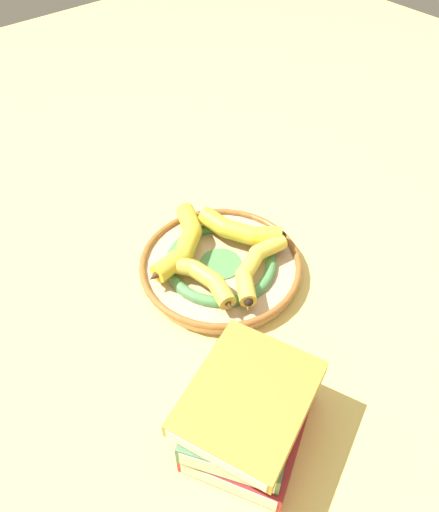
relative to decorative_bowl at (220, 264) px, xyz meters
The scene contains 7 objects.
ground_plane 0.03m from the decorative_bowl, behind, with size 2.80×2.80×0.00m, color #E5CC6B.
decorative_bowl is the anchor object (origin of this frame).
banana_a 0.08m from the decorative_bowl, 114.83° to the left, with size 0.18×0.10×0.03m.
banana_b 0.08m from the decorative_bowl, 26.01° to the left, with size 0.07×0.17×0.03m.
banana_c 0.08m from the decorative_bowl, 56.49° to the right, with size 0.18×0.13×0.04m.
banana_d 0.08m from the decorative_bowl, 161.02° to the right, with size 0.10×0.17×0.04m.
book_stack 0.33m from the decorative_bowl, 56.82° to the left, with size 0.24×0.22×0.11m.
Camera 1 is at (0.44, 0.49, 0.72)m, focal length 35.00 mm.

